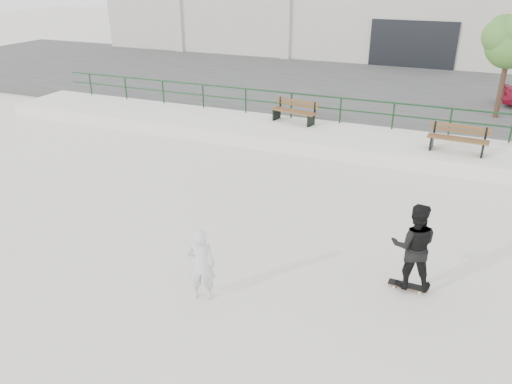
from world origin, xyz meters
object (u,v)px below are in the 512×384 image
at_px(bench_left, 294,111).
at_px(seated_skater, 201,264).
at_px(bench_right, 458,139).
at_px(standing_skater, 413,246).
at_px(tree, 512,39).
at_px(skateboard, 408,286).

bearing_deg(bench_left, seated_skater, -68.72).
relative_size(bench_right, standing_skater, 1.05).
bearing_deg(tree, bench_left, -152.24).
bearing_deg(skateboard, standing_skater, 27.91).
bearing_deg(bench_right, bench_left, 173.26).
bearing_deg(tree, seated_skater, -110.72).
relative_size(standing_skater, seated_skater, 1.19).
bearing_deg(seated_skater, bench_right, -133.93).
distance_m(bench_left, tree, 8.69).
distance_m(bench_right, seated_skater, 10.59).
distance_m(skateboard, standing_skater, 0.95).
xyz_separation_m(bench_left, standing_skater, (5.54, -8.93, 0.09)).
bearing_deg(tree, standing_skater, -97.95).
xyz_separation_m(bench_right, skateboard, (-0.50, -7.79, -0.86)).
xyz_separation_m(tree, skateboard, (-1.79, -12.79, -3.49)).
relative_size(skateboard, seated_skater, 0.51).
bearing_deg(skateboard, bench_right, 87.70).
bearing_deg(standing_skater, seated_skater, 16.58).
xyz_separation_m(bench_right, tree, (1.29, 5.00, 2.63)).
distance_m(bench_left, standing_skater, 10.51).
xyz_separation_m(bench_right, seated_skater, (-4.27, -9.69, -0.16)).
relative_size(bench_right, skateboard, 2.46).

